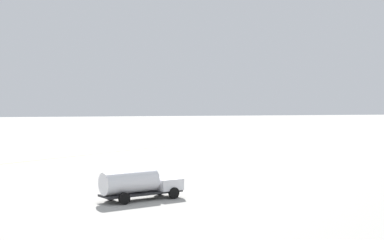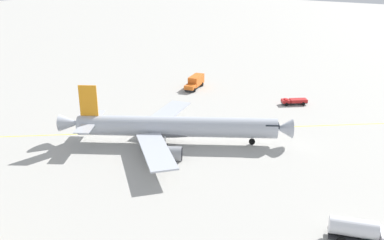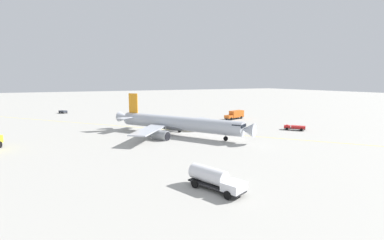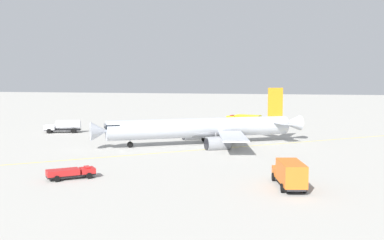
{
  "view_description": "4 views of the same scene",
  "coord_description": "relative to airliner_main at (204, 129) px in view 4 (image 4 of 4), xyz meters",
  "views": [
    {
      "loc": [
        27.06,
        -63.81,
        9.29
      ],
      "look_at": [
        41.33,
        -9.61,
        7.5
      ],
      "focal_mm": 52.53,
      "sensor_mm": 36.0,
      "label": 1
    },
    {
      "loc": [
        43.69,
        -56.19,
        30.74
      ],
      "look_at": [
        2.21,
        1.26,
        4.04
      ],
      "focal_mm": 39.43,
      "sensor_mm": 36.0,
      "label": 2
    },
    {
      "loc": [
        65.04,
        -29.25,
        14.41
      ],
      "look_at": [
        1.51,
        2.36,
        3.9
      ],
      "focal_mm": 25.4,
      "sensor_mm": 36.0,
      "label": 3
    },
    {
      "loc": [
        -19.5,
        80.8,
        12.22
      ],
      "look_at": [
        1.77,
        1.12,
        4.8
      ],
      "focal_mm": 42.2,
      "sensor_mm": 36.0,
      "label": 4
    }
  ],
  "objects": [
    {
      "name": "ground_plane",
      "position": [
        -0.17,
        1.45,
        -2.92
      ],
      "size": [
        600.0,
        600.0,
        0.0
      ],
      "primitive_type": "plane",
      "color": "#ADAAA3"
    },
    {
      "name": "ops_pickup_truck",
      "position": [
        8.84,
        33.31,
        -2.11
      ],
      "size": [
        5.57,
        5.23,
        1.41
      ],
      "rotation": [
        0.0,
        0.0,
        3.86
      ],
      "color": "#232326",
      "rests_on": "ground_plane"
    },
    {
      "name": "safety_cone_near",
      "position": [
        6.95,
        -39.44,
        -2.64
      ],
      "size": [
        0.36,
        0.36,
        0.55
      ],
      "color": "orange",
      "rests_on": "ground_plane"
    },
    {
      "name": "catering_truck_truck",
      "position": [
        -17.42,
        31.1,
        -1.25
      ],
      "size": [
        4.46,
        8.8,
        3.1
      ],
      "rotation": [
        0.0,
        0.0,
        4.97
      ],
      "color": "#232326",
      "rests_on": "ground_plane"
    },
    {
      "name": "airliner_main",
      "position": [
        0.0,
        0.0,
        0.0
      ],
      "size": [
        36.71,
        28.79,
        10.84
      ],
      "rotation": [
        0.0,
        0.0,
        0.58
      ],
      "color": "#B2B7C1",
      "rests_on": "ground_plane"
    },
    {
      "name": "safety_cone_far",
      "position": [
        8.17,
        -46.89,
        -2.64
      ],
      "size": [
        0.36,
        0.36,
        0.55
      ],
      "color": "orange",
      "rests_on": "ground_plane"
    },
    {
      "name": "fire_tender_truck",
      "position": [
        -1.71,
        -41.39,
        -1.39
      ],
      "size": [
        9.82,
        4.94,
        2.5
      ],
      "rotation": [
        0.0,
        0.0,
        6.04
      ],
      "color": "#232326",
      "rests_on": "ground_plane"
    },
    {
      "name": "safety_cone_mid",
      "position": [
        7.59,
        -43.35,
        -2.64
      ],
      "size": [
        0.36,
        0.36,
        0.55
      ],
      "color": "orange",
      "rests_on": "ground_plane"
    },
    {
      "name": "fuel_tanker_truck",
      "position": [
        35.47,
        -9.9,
        -1.37
      ],
      "size": [
        8.39,
        5.16,
        2.87
      ],
      "rotation": [
        0.0,
        0.0,
        0.36
      ],
      "color": "#232326",
      "rests_on": "ground_plane"
    },
    {
      "name": "taxiway_centreline",
      "position": [
        -3.04,
        5.01,
        -2.91
      ],
      "size": [
        125.65,
        109.9,
        0.01
      ],
      "rotation": [
        0.0,
        0.0,
        0.72
      ],
      "color": "yellow",
      "rests_on": "ground_plane"
    }
  ]
}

